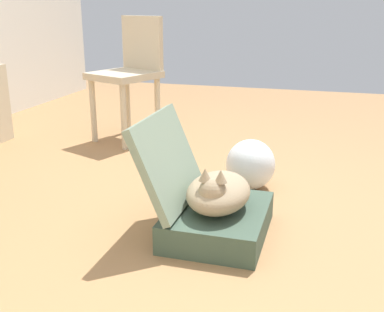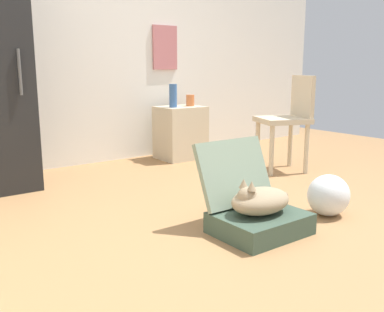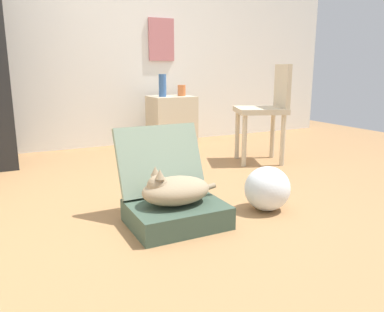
{
  "view_description": "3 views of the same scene",
  "coord_description": "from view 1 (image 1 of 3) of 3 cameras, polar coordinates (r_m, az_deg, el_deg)",
  "views": [
    {
      "loc": [
        -2.1,
        -0.73,
        1.02
      ],
      "look_at": [
        -0.01,
        -0.11,
        0.32
      ],
      "focal_mm": 44.87,
      "sensor_mm": 36.0,
      "label": 1
    },
    {
      "loc": [
        -1.99,
        -2.06,
        1.0
      ],
      "look_at": [
        -0.24,
        0.29,
        0.4
      ],
      "focal_mm": 40.63,
      "sensor_mm": 36.0,
      "label": 2
    },
    {
      "loc": [
        -1.0,
        -2.19,
        0.89
      ],
      "look_at": [
        0.17,
        0.17,
        0.29
      ],
      "focal_mm": 35.88,
      "sensor_mm": 36.0,
      "label": 3
    }
  ],
  "objects": [
    {
      "name": "ground_plane",
      "position": [
        2.45,
        -2.48,
        -6.89
      ],
      "size": [
        7.68,
        7.68,
        0.0
      ],
      "primitive_type": "plane",
      "color": "#9E7247",
      "rests_on": "ground"
    },
    {
      "name": "suitcase_base",
      "position": [
        2.22,
        3.11,
        -7.76
      ],
      "size": [
        0.54,
        0.43,
        0.13
      ],
      "primitive_type": "cube",
      "color": "#384C3D",
      "rests_on": "ground"
    },
    {
      "name": "suitcase_lid",
      "position": [
        2.18,
        -2.86,
        -0.52
      ],
      "size": [
        0.54,
        0.2,
        0.41
      ],
      "primitive_type": "cube",
      "rotation": [
        1.17,
        0.0,
        0.0
      ],
      "color": "gray",
      "rests_on": "suitcase_base"
    },
    {
      "name": "cat",
      "position": [
        2.15,
        3.1,
        -4.3
      ],
      "size": [
        0.48,
        0.28,
        0.23
      ],
      "color": "#998466",
      "rests_on": "suitcase_base"
    },
    {
      "name": "plastic_bag_white",
      "position": [
        2.75,
        6.97,
        -1.0
      ],
      "size": [
        0.3,
        0.28,
        0.29
      ],
      "primitive_type": "ellipsoid",
      "color": "silver",
      "rests_on": "ground"
    },
    {
      "name": "chair",
      "position": [
        3.71,
        -7.33,
        9.96
      ],
      "size": [
        0.57,
        0.55,
        0.93
      ],
      "rotation": [
        0.0,
        0.0,
        -1.95
      ],
      "color": "beige",
      "rests_on": "ground"
    }
  ]
}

